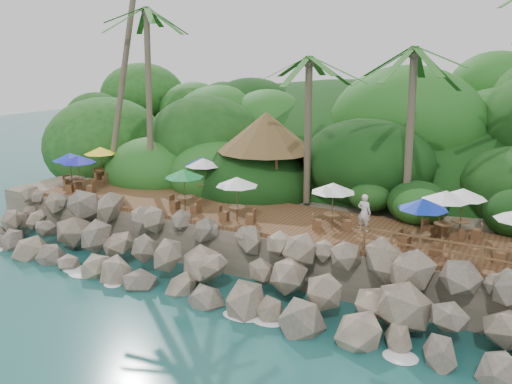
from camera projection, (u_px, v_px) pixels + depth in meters
The scene contains 12 objects.
ground at pixel (184, 303), 21.87m from camera, with size 140.00×140.00×0.00m, color #19514F.
land_base at pixel (330, 193), 35.07m from camera, with size 32.00×25.20×2.10m, color gray.
jungle_hill at pixel (366, 185), 41.64m from camera, with size 44.80×28.00×15.40m, color #143811.
seawall at pixel (211, 261), 23.27m from camera, with size 29.00×4.00×2.30m, color gray, non-canonical shape.
terrace at pixel (256, 215), 26.37m from camera, with size 26.00×5.00×0.20m, color brown.
jungle_foliage at pixel (324, 212), 34.49m from camera, with size 44.00×16.00×12.00m, color #143811, non-canonical shape.
foam_line at pixel (189, 300), 22.12m from camera, with size 25.20×0.80×0.06m.
palms at pixel (325, 5), 25.06m from camera, with size 30.38×6.58×14.75m.
palapa at pixel (266, 132), 29.55m from camera, with size 5.53×5.53×4.60m.
dining_clusters at pixel (249, 178), 25.92m from camera, with size 25.60×5.18×2.16m.
railing at pixel (466, 253), 19.34m from camera, with size 8.30×0.10×1.00m.
waiter at pixel (364, 213), 23.48m from camera, with size 0.62×0.41×1.71m, color silver.
Camera 1 is at (12.48, -15.93, 9.93)m, focal length 37.12 mm.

